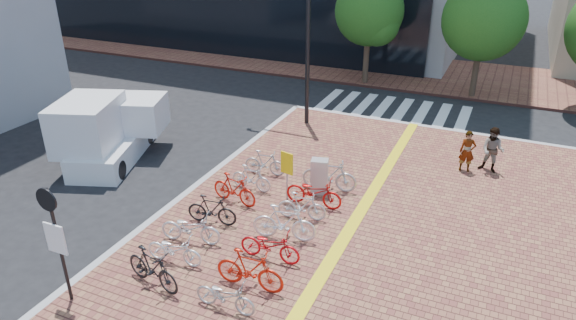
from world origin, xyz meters
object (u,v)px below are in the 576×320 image
at_px(pedestrian_b, 493,150).
at_px(traffic_light_pole, 276,22).
at_px(bike_8, 250,270).
at_px(bike_3, 212,210).
at_px(yellow_sign, 287,167).
at_px(bike_9, 270,245).
at_px(bike_0, 152,268).
at_px(bike_10, 284,223).
at_px(box_truck, 109,131).
at_px(bike_2, 191,228).
at_px(bike_12, 314,192).
at_px(bike_6, 265,163).
at_px(bike_4, 234,189).
at_px(bike_13, 329,175).
at_px(bike_5, 251,178).
at_px(bike_11, 302,206).
at_px(utility_box, 319,176).
at_px(bike_1, 174,249).
at_px(pedestrian_a, 467,151).
at_px(bike_7, 225,296).
at_px(notice_sign, 55,232).

relative_size(pedestrian_b, traffic_light_pole, 0.27).
distance_m(bike_8, traffic_light_pole, 13.10).
xyz_separation_m(bike_3, yellow_sign, (1.53, 2.35, 0.73)).
distance_m(bike_3, bike_9, 2.67).
height_order(bike_0, bike_10, bike_10).
xyz_separation_m(bike_0, box_truck, (-6.50, 5.86, 0.56)).
distance_m(bike_2, bike_12, 4.32).
distance_m(bike_6, bike_12, 2.89).
height_order(bike_2, bike_4, bike_4).
distance_m(bike_12, yellow_sign, 1.23).
bearing_deg(bike_8, bike_13, -3.29).
xyz_separation_m(bike_5, bike_6, (-0.10, 1.29, 0.01)).
height_order(bike_6, bike_8, bike_8).
distance_m(bike_11, bike_12, 0.95).
height_order(bike_0, box_truck, box_truck).
bearing_deg(utility_box, bike_10, -88.51).
distance_m(bike_0, bike_11, 5.16).
relative_size(bike_13, utility_box, 1.53).
height_order(bike_8, bike_13, bike_13).
height_order(bike_0, yellow_sign, yellow_sign).
bearing_deg(bike_8, bike_1, 85.17).
relative_size(bike_5, bike_6, 0.98).
relative_size(bike_10, bike_13, 0.99).
relative_size(bike_8, yellow_sign, 1.07).
xyz_separation_m(bike_3, bike_13, (2.62, 3.57, 0.09)).
height_order(bike_3, bike_12, bike_12).
bearing_deg(bike_10, pedestrian_a, -43.38).
bearing_deg(bike_5, bike_13, -64.40).
relative_size(bike_4, bike_6, 1.11).
bearing_deg(bike_7, bike_8, -10.84).
bearing_deg(pedestrian_a, bike_0, -134.26).
bearing_deg(pedestrian_a, box_truck, -172.67).
bearing_deg(bike_10, bike_2, 105.49).
xyz_separation_m(bike_13, box_truck, (-8.93, -0.93, 0.53)).
relative_size(bike_11, notice_sign, 0.49).
xyz_separation_m(bike_11, yellow_sign, (-0.96, 0.95, 0.75)).
xyz_separation_m(bike_3, bike_10, (2.45, 0.12, 0.09)).
height_order(bike_12, pedestrian_a, pedestrian_a).
xyz_separation_m(bike_11, pedestrian_b, (5.22, 6.06, 0.41)).
xyz_separation_m(pedestrian_b, yellow_sign, (-6.18, -5.11, 0.35)).
relative_size(bike_0, bike_13, 0.95).
distance_m(bike_13, box_truck, 8.99).
distance_m(bike_6, bike_8, 6.54).
xyz_separation_m(bike_10, pedestrian_b, (5.26, 7.34, 0.30)).
bearing_deg(pedestrian_b, bike_1, -114.94).
xyz_separation_m(bike_12, bike_13, (0.10, 1.22, 0.08)).
height_order(bike_8, pedestrian_b, pedestrian_b).
bearing_deg(bike_13, bike_7, 170.43).
distance_m(bike_1, box_truck, 8.06).
relative_size(bike_3, bike_6, 1.04).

